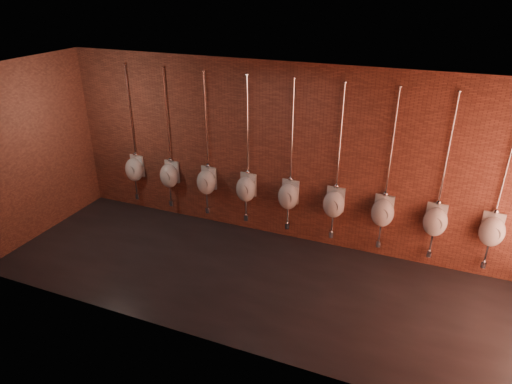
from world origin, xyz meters
TOP-DOWN VIEW (x-y plane):
  - ground at (0.00, 0.00)m, footprint 8.50×8.50m
  - room_shell at (0.00, 0.00)m, footprint 8.54×3.04m
  - urinal_0 at (-3.14, 1.37)m, footprint 0.40×0.36m
  - urinal_1 at (-2.32, 1.37)m, footprint 0.40×0.36m
  - urinal_2 at (-1.50, 1.37)m, footprint 0.40×0.36m
  - urinal_3 at (-0.68, 1.37)m, footprint 0.40×0.36m
  - urinal_4 at (0.14, 1.37)m, footprint 0.40×0.36m
  - urinal_5 at (0.96, 1.37)m, footprint 0.40×0.36m
  - urinal_6 at (1.78, 1.37)m, footprint 0.40×0.36m
  - urinal_7 at (2.60, 1.37)m, footprint 0.40×0.36m
  - urinal_8 at (3.42, 1.37)m, footprint 0.40×0.36m

SIDE VIEW (x-z plane):
  - ground at x=0.00m, z-range 0.00..0.00m
  - urinal_0 at x=-3.14m, z-range -0.45..2.26m
  - urinal_1 at x=-2.32m, z-range -0.45..2.26m
  - urinal_2 at x=-1.50m, z-range -0.45..2.26m
  - urinal_3 at x=-0.68m, z-range -0.45..2.26m
  - urinal_4 at x=0.14m, z-range -0.45..2.26m
  - urinal_5 at x=0.96m, z-range -0.45..2.26m
  - urinal_6 at x=1.78m, z-range -0.45..2.26m
  - urinal_7 at x=2.60m, z-range -0.45..2.26m
  - urinal_8 at x=3.42m, z-range -0.45..2.26m
  - room_shell at x=0.00m, z-range 0.40..3.62m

